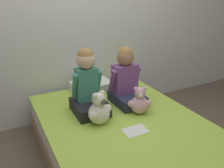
{
  "coord_description": "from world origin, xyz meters",
  "views": [
    {
      "loc": [
        -0.98,
        -1.63,
        1.55
      ],
      "look_at": [
        0.0,
        0.28,
        0.69
      ],
      "focal_mm": 38.0,
      "sensor_mm": 36.0,
      "label": 1
    }
  ],
  "objects": [
    {
      "name": "sign_card",
      "position": [
        0.0,
        -0.16,
        0.41
      ],
      "size": [
        0.21,
        0.15,
        0.0
      ],
      "color": "white",
      "rests_on": "bed"
    },
    {
      "name": "child_on_left",
      "position": [
        -0.22,
        0.37,
        0.68
      ],
      "size": [
        0.32,
        0.38,
        0.64
      ],
      "rotation": [
        0.0,
        0.0,
        -0.03
      ],
      "color": "black",
      "rests_on": "bed"
    },
    {
      "name": "bed",
      "position": [
        0.0,
        0.0,
        0.2
      ],
      "size": [
        1.42,
        2.01,
        0.41
      ],
      "color": "#997F60",
      "rests_on": "ground_plane"
    },
    {
      "name": "ground_plane",
      "position": [
        0.0,
        0.0,
        0.0
      ],
      "size": [
        14.0,
        14.0,
        0.0
      ],
      "primitive_type": "plane",
      "color": "brown"
    },
    {
      "name": "pillow_at_headboard",
      "position": [
        0.0,
        0.82,
        0.46
      ],
      "size": [
        0.46,
        0.31,
        0.11
      ],
      "color": "white",
      "rests_on": "bed"
    },
    {
      "name": "wall_behind_bed",
      "position": [
        0.0,
        1.1,
        1.25
      ],
      "size": [
        8.0,
        0.06,
        2.5
      ],
      "color": "silver",
      "rests_on": "ground_plane"
    },
    {
      "name": "teddy_bear_held_by_left_child",
      "position": [
        -0.22,
        0.1,
        0.54
      ],
      "size": [
        0.25,
        0.2,
        0.31
      ],
      "rotation": [
        0.0,
        0.0,
        0.33
      ],
      "color": "silver",
      "rests_on": "bed"
    },
    {
      "name": "teddy_bear_held_by_right_child",
      "position": [
        0.21,
        0.1,
        0.52
      ],
      "size": [
        0.22,
        0.18,
        0.28
      ],
      "rotation": [
        0.0,
        0.0,
        -0.43
      ],
      "color": "#DBA3B2",
      "rests_on": "bed"
    },
    {
      "name": "child_on_right",
      "position": [
        0.21,
        0.37,
        0.67
      ],
      "size": [
        0.34,
        0.39,
        0.61
      ],
      "rotation": [
        0.0,
        0.0,
        0.01
      ],
      "color": "#282D47",
      "rests_on": "bed"
    }
  ]
}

